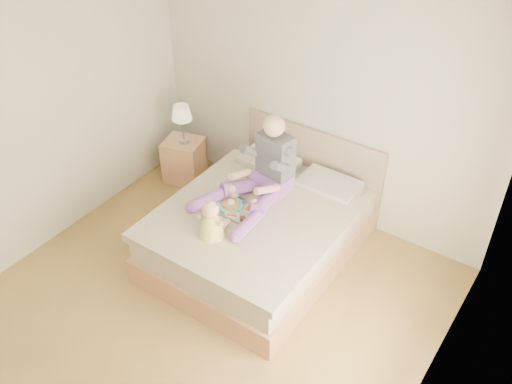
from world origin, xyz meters
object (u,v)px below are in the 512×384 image
Objects in this scene: adult at (262,174)px; tray at (238,208)px; nightstand at (184,160)px; baby at (212,222)px; bed at (263,227)px.

adult is 2.52× the size of tray.
nightstand is at bearing 173.20° from adult.
tray is (1.36, -0.75, 0.37)m from nightstand.
nightstand is 1.89m from baby.
tray is at bearing -129.23° from bed.
adult is at bearing 81.57° from tray.
bed is 0.41m from tray.
adult is at bearing 82.80° from baby.
tray reaches higher than nightstand.
nightstand is at bearing 160.34° from bed.
baby is at bearing -84.84° from tray.
baby is at bearing -55.87° from nightstand.
baby reaches higher than nightstand.
bed is 1.62m from nightstand.
baby is (0.03, -0.44, 0.13)m from tray.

